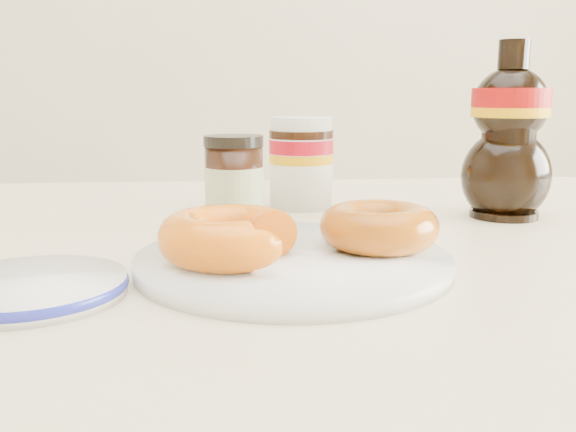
{
  "coord_description": "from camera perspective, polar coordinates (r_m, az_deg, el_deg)",
  "views": [
    {
      "loc": [
        -0.11,
        -0.5,
        0.9
      ],
      "look_at": [
        -0.06,
        0.07,
        0.79
      ],
      "focal_mm": 40.0,
      "sensor_mm": 36.0,
      "label": 1
    }
  ],
  "objects": [
    {
      "name": "syrup_bottle",
      "position": [
        0.78,
        19.04,
        7.18
      ],
      "size": [
        0.13,
        0.12,
        0.2
      ],
      "primitive_type": null,
      "rotation": [
        0.0,
        0.0,
        -0.42
      ],
      "color": "black",
      "rests_on": "dining_table"
    },
    {
      "name": "blue_rim_saucer",
      "position": [
        0.5,
        -21.93,
        -5.87
      ],
      "size": [
        0.14,
        0.14,
        0.01
      ],
      "color": "white",
      "rests_on": "dining_table"
    },
    {
      "name": "donut_whole",
      "position": [
        0.56,
        8.08,
        -0.93
      ],
      "size": [
        0.13,
        0.13,
        0.04
      ],
      "primitive_type": "torus",
      "rotation": [
        0.0,
        0.0,
        -0.29
      ],
      "color": "#A2530A",
      "rests_on": "plate"
    },
    {
      "name": "nutella_jar",
      "position": [
        0.8,
        1.17,
        5.07
      ],
      "size": [
        0.08,
        0.08,
        0.11
      ],
      "rotation": [
        0.0,
        0.0,
        0.26
      ],
      "color": "white",
      "rests_on": "dining_table"
    },
    {
      "name": "plate",
      "position": [
        0.53,
        0.45,
        -3.99
      ],
      "size": [
        0.26,
        0.26,
        0.01
      ],
      "color": "white",
      "rests_on": "dining_table"
    },
    {
      "name": "dining_table",
      "position": [
        0.65,
        5.18,
        -9.62
      ],
      "size": [
        1.4,
        0.9,
        0.75
      ],
      "color": "beige",
      "rests_on": "ground"
    },
    {
      "name": "dark_jar",
      "position": [
        0.68,
        -4.81,
        2.84
      ],
      "size": [
        0.06,
        0.06,
        0.1
      ],
      "rotation": [
        0.0,
        0.0,
        0.19
      ],
      "color": "black",
      "rests_on": "dining_table"
    },
    {
      "name": "donut_bitten",
      "position": [
        0.51,
        -5.25,
        -1.83
      ],
      "size": [
        0.14,
        0.14,
        0.04
      ],
      "primitive_type": "torus",
      "rotation": [
        0.0,
        0.0,
        0.24
      ],
      "color": "orange",
      "rests_on": "plate"
    }
  ]
}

